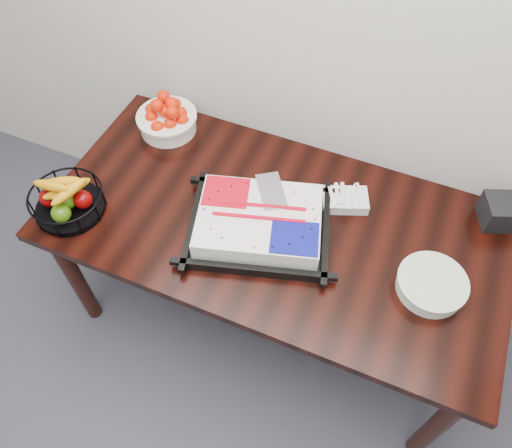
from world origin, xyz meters
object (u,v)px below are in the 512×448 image
at_px(cake_tray, 259,223).
at_px(napkin_box, 503,212).
at_px(fruit_basket, 67,200).
at_px(plate_stack, 431,285).
at_px(table, 275,234).
at_px(tangerine_bowl, 167,117).

relative_size(cake_tray, napkin_box, 4.06).
bearing_deg(fruit_basket, plate_stack, 8.30).
bearing_deg(cake_tray, plate_stack, 0.07).
bearing_deg(table, tangerine_bowl, 155.16).
relative_size(cake_tray, tangerine_bowl, 2.32).
relative_size(fruit_basket, napkin_box, 1.87).
xyz_separation_m(cake_tray, fruit_basket, (-0.73, -0.20, 0.01)).
height_order(fruit_basket, napkin_box, fruit_basket).
height_order(fruit_basket, plate_stack, fruit_basket).
height_order(table, tangerine_bowl, tangerine_bowl).
distance_m(tangerine_bowl, napkin_box, 1.44).
xyz_separation_m(tangerine_bowl, napkin_box, (1.44, 0.05, -0.02)).
bearing_deg(napkin_box, plate_stack, -114.33).
bearing_deg(plate_stack, table, 174.22).
xyz_separation_m(tangerine_bowl, fruit_basket, (-0.13, -0.56, -0.01)).
bearing_deg(cake_tray, napkin_box, 26.08).
bearing_deg(table, fruit_basket, -161.08).
bearing_deg(fruit_basket, cake_tray, 15.47).
relative_size(table, napkin_box, 11.73).
xyz_separation_m(fruit_basket, plate_stack, (1.38, 0.20, -0.03)).
distance_m(tangerine_bowl, fruit_basket, 0.58).
bearing_deg(plate_stack, fruit_basket, -171.70).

